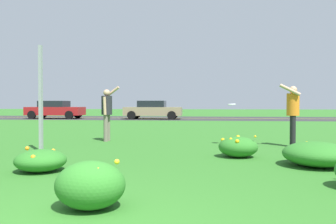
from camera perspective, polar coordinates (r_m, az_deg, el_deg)
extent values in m
plane|color=#2D6B23|center=(15.12, 1.08, -3.15)|extent=(120.00, 120.00, 0.00)
cube|color=#2D2D30|center=(27.71, 3.41, -1.08)|extent=(120.00, 7.93, 0.01)
cube|color=yellow|center=(27.71, 3.41, -1.07)|extent=(120.00, 0.16, 0.00)
ellipsoid|color=#2D7526|center=(3.96, -13.21, -12.13)|extent=(0.80, 0.70, 0.55)
sphere|color=yellow|center=(3.85, -16.98, -10.65)|extent=(0.09, 0.09, 0.09)
sphere|color=yellow|center=(4.11, -10.14, -10.87)|extent=(0.07, 0.07, 0.07)
sphere|color=yellow|center=(3.75, -11.95, -9.75)|extent=(0.06, 0.06, 0.06)
sphere|color=yellow|center=(4.11, -11.62, -9.06)|extent=(0.07, 0.07, 0.07)
sphere|color=yellow|center=(3.95, -8.79, -8.46)|extent=(0.06, 0.06, 0.06)
ellipsoid|color=#2D7526|center=(7.02, 24.22, -6.61)|extent=(1.27, 1.30, 0.47)
sphere|color=gold|center=(7.24, 22.78, -4.85)|extent=(0.06, 0.06, 0.06)
sphere|color=gold|center=(7.25, 24.22, -5.60)|extent=(0.06, 0.06, 0.06)
sphere|color=gold|center=(7.27, 24.31, -5.28)|extent=(0.08, 0.08, 0.08)
sphere|color=gold|center=(6.79, 24.09, -6.30)|extent=(0.09, 0.09, 0.09)
sphere|color=gold|center=(7.21, 26.05, -5.92)|extent=(0.07, 0.07, 0.07)
ellipsoid|color=#2D7526|center=(6.34, -21.06, -7.79)|extent=(0.90, 0.86, 0.39)
sphere|color=orange|center=(6.40, -19.13, -6.29)|extent=(0.07, 0.07, 0.07)
sphere|color=orange|center=(6.59, -23.07, -5.78)|extent=(0.08, 0.08, 0.08)
sphere|color=orange|center=(6.58, -23.00, -6.51)|extent=(0.06, 0.06, 0.06)
sphere|color=orange|center=(6.03, -22.19, -7.21)|extent=(0.08, 0.08, 0.08)
ellipsoid|color=#2D7526|center=(7.65, 11.97, -5.90)|extent=(0.88, 0.80, 0.46)
sphere|color=yellow|center=(7.32, 11.82, -4.96)|extent=(0.09, 0.09, 0.09)
sphere|color=yellow|center=(7.48, 10.75, -4.65)|extent=(0.07, 0.07, 0.07)
sphere|color=yellow|center=(7.53, 14.78, -4.10)|extent=(0.05, 0.05, 0.05)
sphere|color=yellow|center=(7.66, 9.41, -4.74)|extent=(0.08, 0.08, 0.08)
sphere|color=yellow|center=(7.94, 10.41, -4.90)|extent=(0.09, 0.09, 0.09)
sphere|color=yellow|center=(7.77, 11.95, -4.21)|extent=(0.09, 0.09, 0.09)
cube|color=#93969B|center=(8.75, -21.06, 2.10)|extent=(0.07, 0.10, 2.64)
cylinder|color=#232328|center=(10.81, -10.49, 1.15)|extent=(0.34, 0.34, 0.60)
sphere|color=tan|center=(10.81, -10.50, 3.28)|extent=(0.21, 0.21, 0.21)
cylinder|color=#726B5B|center=(10.91, -10.29, -2.68)|extent=(0.14, 0.14, 0.85)
cylinder|color=#726B5B|center=(10.76, -10.67, -2.74)|extent=(0.14, 0.14, 0.85)
cylinder|color=tan|center=(10.95, -9.62, 3.38)|extent=(0.53, 0.16, 0.40)
cylinder|color=tan|center=(10.62, -10.84, 1.05)|extent=(0.12, 0.10, 0.57)
cylinder|color=orange|center=(9.86, 20.70, 1.21)|extent=(0.34, 0.34, 0.62)
sphere|color=tan|center=(9.87, 20.72, 3.59)|extent=(0.21, 0.21, 0.21)
cylinder|color=black|center=(9.81, 20.72, -3.15)|extent=(0.14, 0.14, 0.87)
cylinder|color=black|center=(9.98, 20.61, -3.07)|extent=(0.14, 0.14, 0.87)
cylinder|color=tan|center=(9.66, 20.24, 3.60)|extent=(0.57, 0.17, 0.35)
cylinder|color=tan|center=(10.06, 20.46, 1.12)|extent=(0.12, 0.11, 0.58)
cylinder|color=white|center=(9.71, 10.92, 1.32)|extent=(0.23, 0.23, 0.05)
torus|color=white|center=(9.71, 10.92, 1.28)|extent=(0.24, 0.23, 0.06)
cube|color=maroon|center=(28.55, -18.81, 0.16)|extent=(4.50, 1.82, 0.66)
cube|color=black|center=(28.59, -19.00, 1.30)|extent=(2.10, 1.64, 0.52)
cylinder|color=black|center=(28.77, -15.25, -0.38)|extent=(0.66, 0.22, 0.66)
cylinder|color=black|center=(27.12, -16.63, -0.50)|extent=(0.66, 0.22, 0.66)
cylinder|color=black|center=(30.04, -20.76, -0.35)|extent=(0.66, 0.22, 0.66)
cylinder|color=black|center=(28.47, -22.39, -0.46)|extent=(0.66, 0.22, 0.66)
cube|color=#937F60|center=(26.18, -2.56, 0.13)|extent=(4.50, 1.82, 0.66)
cube|color=black|center=(26.19, -2.78, 1.38)|extent=(2.10, 1.64, 0.52)
cylinder|color=black|center=(26.89, 1.00, -0.45)|extent=(0.66, 0.22, 0.66)
cylinder|color=black|center=(25.12, 0.63, -0.58)|extent=(0.66, 0.22, 0.66)
cylinder|color=black|center=(27.34, -5.48, -0.43)|extent=(0.66, 0.22, 0.66)
cylinder|color=black|center=(25.60, -6.29, -0.56)|extent=(0.66, 0.22, 0.66)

